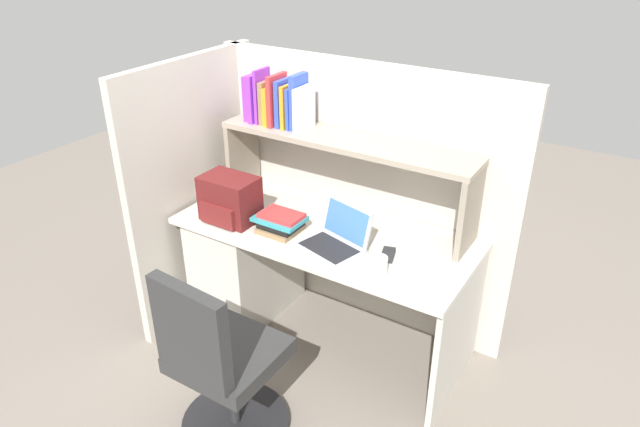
% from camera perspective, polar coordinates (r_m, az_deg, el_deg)
% --- Properties ---
extents(ground_plane, '(8.00, 8.00, 0.00)m').
position_cam_1_polar(ground_plane, '(3.48, 0.44, -12.12)').
color(ground_plane, slate).
extents(desk, '(1.60, 0.70, 0.73)m').
position_cam_1_polar(desk, '(3.42, -5.11, -4.66)').
color(desk, beige).
rests_on(desk, ground_plane).
extents(cubicle_partition_rear, '(1.84, 0.05, 1.55)m').
position_cam_1_polar(cubicle_partition_rear, '(3.34, 3.91, 1.79)').
color(cubicle_partition_rear, '#BCB5A8').
rests_on(cubicle_partition_rear, ground_plane).
extents(cubicle_partition_left, '(0.05, 1.06, 1.55)m').
position_cam_1_polar(cubicle_partition_left, '(3.48, -11.96, 2.37)').
color(cubicle_partition_left, '#BCB5A8').
rests_on(cubicle_partition_left, ground_plane).
extents(overhead_hutch, '(1.44, 0.28, 0.45)m').
position_cam_1_polar(overhead_hutch, '(3.07, 2.48, 5.69)').
color(overhead_hutch, gray).
rests_on(overhead_hutch, desk).
extents(reference_books_on_shelf, '(0.38, 0.19, 0.30)m').
position_cam_1_polar(reference_books_on_shelf, '(3.21, -4.21, 10.95)').
color(reference_books_on_shelf, purple).
rests_on(reference_books_on_shelf, overhead_hutch).
extents(laptop, '(0.37, 0.33, 0.22)m').
position_cam_1_polar(laptop, '(2.89, 1.62, -2.50)').
color(laptop, '#B7BABF').
rests_on(laptop, desk).
extents(backpack, '(0.30, 0.23, 0.25)m').
position_cam_1_polar(backpack, '(3.15, -8.95, 1.38)').
color(backpack, '#591919').
rests_on(backpack, desk).
extents(computer_mouse, '(0.09, 0.12, 0.03)m').
position_cam_1_polar(computer_mouse, '(2.84, 6.73, -4.06)').
color(computer_mouse, '#262628').
rests_on(computer_mouse, desk).
extents(paper_cup, '(0.08, 0.08, 0.11)m').
position_cam_1_polar(paper_cup, '(2.67, 5.87, -5.29)').
color(paper_cup, white).
rests_on(paper_cup, desk).
extents(desk_book_stack, '(0.26, 0.20, 0.10)m').
position_cam_1_polar(desk_book_stack, '(3.04, -3.93, -0.88)').
color(desk_book_stack, olive).
rests_on(desk_book_stack, desk).
extents(office_chair, '(0.52, 0.52, 0.93)m').
position_cam_1_polar(office_chair, '(2.73, -9.68, -15.11)').
color(office_chair, black).
rests_on(office_chair, ground_plane).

